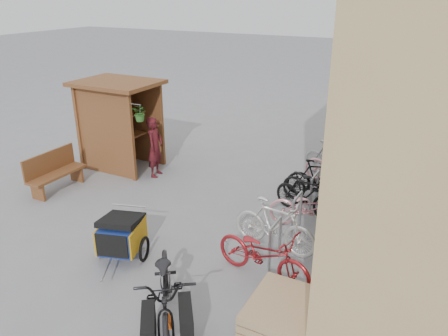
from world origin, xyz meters
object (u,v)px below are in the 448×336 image
at_px(cargo_bike, 166,294).
at_px(bike_3, 306,195).
at_px(bike_1, 274,225).
at_px(bike_7, 331,160).
at_px(bench, 54,171).
at_px(bike_2, 311,208).
at_px(kiosk, 116,112).
at_px(bike_6, 338,167).
at_px(person_kiosk, 155,147).
at_px(bike_4, 317,186).
at_px(bike_5, 318,178).
at_px(child_trailer, 121,234).
at_px(bike_0, 263,254).
at_px(pallet_stack, 284,314).
at_px(shopping_carts, 379,137).

xyz_separation_m(cargo_bike, bike_3, (0.72, 4.29, -0.11)).
bearing_deg(bike_1, bike_7, 5.74).
xyz_separation_m(bench, bike_2, (6.17, 1.07, -0.04)).
distance_m(kiosk, bike_1, 5.84).
relative_size(bike_3, bike_6, 0.90).
relative_size(person_kiosk, bike_4, 0.95).
relative_size(kiosk, person_kiosk, 1.56).
height_order(bike_5, bike_7, bike_7).
relative_size(child_trailer, bike_7, 0.96).
relative_size(bike_0, bike_5, 1.21).
xyz_separation_m(kiosk, person_kiosk, (1.28, -0.09, -0.75)).
height_order(pallet_stack, bike_0, bike_0).
relative_size(kiosk, bike_4, 1.48).
bearing_deg(bike_7, bike_1, -162.69).
bearing_deg(bench, person_kiosk, 48.68).
bearing_deg(pallet_stack, bike_2, 99.82).
bearing_deg(cargo_bike, bike_1, 41.58).
bearing_deg(bike_4, bike_0, -177.24).
bearing_deg(person_kiosk, bike_4, -96.59).
bearing_deg(person_kiosk, shopping_carts, -61.20).
xyz_separation_m(bike_3, bike_4, (0.07, 0.63, -0.03)).
bearing_deg(person_kiosk, child_trailer, -164.62).
xyz_separation_m(kiosk, child_trailer, (3.01, -3.55, -1.06)).
distance_m(cargo_bike, bike_5, 5.41).
xyz_separation_m(pallet_stack, bench, (-6.68, 1.90, 0.29)).
relative_size(person_kiosk, bike_2, 0.92).
bearing_deg(person_kiosk, bike_2, -111.43).
distance_m(bench, bike_3, 6.10).
xyz_separation_m(child_trailer, person_kiosk, (-1.73, 3.47, 0.31)).
height_order(pallet_stack, bike_1, bike_1).
bearing_deg(bike_5, bike_1, 159.23).
bearing_deg(bike_3, bike_4, 9.25).
bearing_deg(bike_2, child_trailer, 123.11).
relative_size(kiosk, bike_5, 1.64).
xyz_separation_m(pallet_stack, bike_7, (-0.85, 5.79, 0.27)).
distance_m(shopping_carts, bike_3, 4.54).
height_order(bench, shopping_carts, shopping_carts).
height_order(bike_1, bike_3, bike_1).
xyz_separation_m(pallet_stack, shopping_carts, (-0.00, 7.96, 0.39)).
xyz_separation_m(bike_3, bike_7, (-0.06, 2.30, 0.01)).
bearing_deg(bike_4, child_trailer, 149.05).
height_order(cargo_bike, bike_2, cargo_bike).
xyz_separation_m(bench, child_trailer, (3.41, -1.58, -0.00)).
relative_size(shopping_carts, bike_2, 0.91).
xyz_separation_m(pallet_stack, bike_3, (-0.79, 3.49, 0.26)).
bearing_deg(cargo_bike, child_trailer, 112.22).
bearing_deg(child_trailer, bike_6, 45.23).
distance_m(bike_0, bike_5, 3.64).
xyz_separation_m(kiosk, bike_2, (5.76, -0.90, -1.09)).
relative_size(pallet_stack, bike_1, 0.70).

